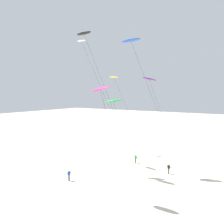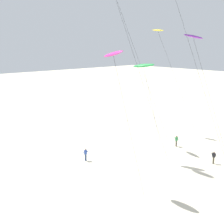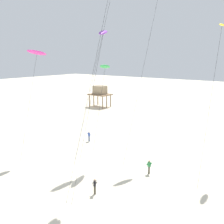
# 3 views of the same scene
# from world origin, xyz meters

# --- Properties ---
(ground_plane) EXTENTS (260.00, 260.00, 0.00)m
(ground_plane) POSITION_xyz_m (0.00, 0.00, 0.00)
(ground_plane) COLOR beige
(kite_green) EXTENTS (1.72, 5.06, 12.69)m
(kite_green) POSITION_xyz_m (0.57, 4.63, 12.20)
(kite_green) COLOR green
(kite_green) RESTS_ON ground
(kite_yellow) EXTENTS (1.45, 9.24, 17.35)m
(kite_yellow) POSITION_xyz_m (12.25, 11.95, 16.84)
(kite_yellow) COLOR yellow
(kite_yellow) RESTS_ON ground
(kite_magenta) EXTENTS (1.17, 5.55, 14.58)m
(kite_magenta) POSITION_xyz_m (-8.05, 0.98, 13.92)
(kite_magenta) COLOR #D8339E
(kite_magenta) RESTS_ON ground
(kite_purple) EXTENTS (1.62, 7.04, 16.22)m
(kite_purple) POSITION_xyz_m (4.13, -0.16, 15.65)
(kite_purple) COLOR purple
(kite_purple) RESTS_ON ground
(kite_flyer_nearest) EXTENTS (0.68, 0.67, 1.67)m
(kite_flyer_nearest) POSITION_xyz_m (-5.94, 8.58, 0.89)
(kite_flyer_nearest) COLOR navy
(kite_flyer_nearest) RESTS_ON ground
(kite_flyer_middle) EXTENTS (0.73, 0.73, 1.67)m
(kite_flyer_middle) POSITION_xyz_m (5.42, -3.24, 0.89)
(kite_flyer_middle) COLOR #4C4738
(kite_flyer_middle) RESTS_ON ground
(kite_flyer_furthest) EXTENTS (0.57, 0.55, 1.67)m
(kite_flyer_furthest) POSITION_xyz_m (7.54, 4.03, 0.89)
(kite_flyer_furthest) COLOR #4C4738
(kite_flyer_furthest) RESTS_ON ground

